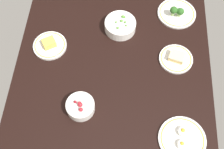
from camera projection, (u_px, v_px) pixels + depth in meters
dining_table at (112, 78)px, 153.21cm from camera, size 122.89×101.30×4.00cm
plate_cheese at (50, 45)px, 158.95cm from camera, size 17.94×17.94×5.13cm
bowl_peas at (120, 25)px, 162.98cm from camera, size 17.23×17.23×6.94cm
plate_sandwich at (176, 58)px, 155.06cm from camera, size 17.65×17.65×4.46cm
bowl_berries at (80, 106)px, 140.31cm from camera, size 13.69×13.69×7.45cm
plate_eggs at (182, 139)px, 135.12cm from camera, size 21.92×21.92×4.51cm
plate_broccoli at (177, 13)px, 169.04cm from camera, size 21.81×21.81×7.69cm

